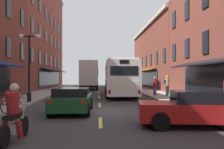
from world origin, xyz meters
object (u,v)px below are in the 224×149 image
at_px(street_lamp_twin, 29,64).
at_px(box_truck, 89,75).
at_px(sedan_near, 90,83).
at_px(bicycle_mid, 16,99).
at_px(motorcycle_rider, 14,117).
at_px(pedestrian_near, 167,85).
at_px(sedan_mid, 72,100).
at_px(pedestrian_mid, 155,86).
at_px(transit_bus, 119,78).
at_px(sedan_far, 204,108).

bearing_deg(street_lamp_twin, box_truck, 79.23).
distance_m(sedan_near, bicycle_mid, 29.01).
relative_size(motorcycle_rider, pedestrian_near, 1.15).
distance_m(sedan_near, sedan_mid, 31.31).
bearing_deg(motorcycle_rider, pedestrian_near, 61.53).
height_order(sedan_mid, street_lamp_twin, street_lamp_twin).
xyz_separation_m(sedan_near, street_lamp_twin, (-3.27, -26.70, 1.95)).
relative_size(motorcycle_rider, pedestrian_mid, 1.25).
xyz_separation_m(transit_bus, bicycle_mid, (-6.96, -9.06, -1.21)).
bearing_deg(sedan_far, pedestrian_near, 80.67).
bearing_deg(street_lamp_twin, pedestrian_near, 24.53).
height_order(box_truck, bicycle_mid, box_truck).
bearing_deg(box_truck, street_lamp_twin, -100.77).
xyz_separation_m(sedan_near, pedestrian_mid, (6.55, -21.24, 0.25)).
relative_size(transit_bus, sedan_mid, 2.72).
bearing_deg(sedan_far, sedan_mid, 141.81).
height_order(sedan_far, pedestrian_near, pedestrian_near).
height_order(transit_bus, motorcycle_rider, transit_bus).
bearing_deg(sedan_near, pedestrian_near, -70.92).
xyz_separation_m(sedan_far, motorcycle_rider, (-6.22, -1.97, 0.03)).
distance_m(transit_bus, pedestrian_near, 4.62).
relative_size(box_truck, sedan_far, 1.54).
distance_m(sedan_mid, sedan_far, 6.61).
xyz_separation_m(box_truck, sedan_mid, (-0.11, -22.85, -1.36)).
bearing_deg(sedan_near, bicycle_mid, -96.99).
bearing_deg(pedestrian_mid, bicycle_mid, 138.69).
height_order(transit_bus, sedan_near, transit_bus).
distance_m(sedan_near, motorcycle_rider, 37.39).
distance_m(bicycle_mid, street_lamp_twin, 3.05).
bearing_deg(bicycle_mid, pedestrian_mid, 36.86).
height_order(transit_bus, box_truck, box_truck).
xyz_separation_m(pedestrian_near, street_lamp_twin, (-10.80, -4.93, 1.61)).
relative_size(box_truck, motorcycle_rider, 3.57).
height_order(sedan_near, pedestrian_mid, pedestrian_mid).
distance_m(sedan_near, street_lamp_twin, 26.97).
bearing_deg(sedan_mid, box_truck, 89.73).
distance_m(sedan_far, bicycle_mid, 11.02).
bearing_deg(sedan_far, motorcycle_rider, -162.41).
height_order(sedan_mid, sedan_far, sedan_far).
bearing_deg(bicycle_mid, sedan_near, 83.01).
bearing_deg(sedan_far, transit_bus, 96.77).
height_order(bicycle_mid, pedestrian_near, pedestrian_near).
xyz_separation_m(transit_bus, pedestrian_mid, (3.12, -1.50, -0.72)).
bearing_deg(box_truck, sedan_near, 91.35).
height_order(sedan_near, motorcycle_rider, motorcycle_rider).
bearing_deg(sedan_near, street_lamp_twin, -96.98).
bearing_deg(sedan_near, sedan_far, -81.50).
height_order(transit_bus, pedestrian_near, transit_bus).
distance_m(sedan_far, pedestrian_near, 13.82).
bearing_deg(street_lamp_twin, sedan_far, -45.50).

